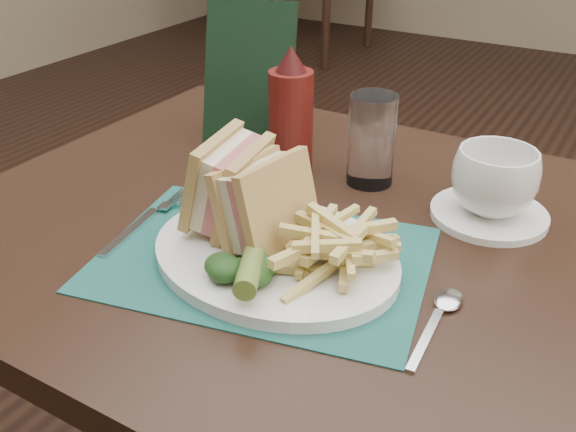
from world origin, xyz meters
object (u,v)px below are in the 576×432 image
(placemat, at_px, (263,259))
(drinking_glass, at_px, (372,140))
(table_main, at_px, (298,424))
(coffee_cup, at_px, (494,181))
(plate, at_px, (275,255))
(check_presenter, at_px, (249,77))
(sandwich_half_b, at_px, (252,196))
(sandwich_half_a, at_px, (212,179))
(saucer, at_px, (489,214))
(ketchup_bottle, at_px, (291,111))

(placemat, height_order, drinking_glass, drinking_glass)
(table_main, relative_size, coffee_cup, 8.34)
(coffee_cup, height_order, drinking_glass, drinking_glass)
(plate, xyz_separation_m, check_presenter, (-0.22, 0.28, 0.10))
(plate, xyz_separation_m, sandwich_half_b, (-0.04, 0.01, 0.06))
(sandwich_half_b, distance_m, coffee_cup, 0.31)
(placemat, relative_size, check_presenter, 1.65)
(sandwich_half_b, relative_size, check_presenter, 0.48)
(sandwich_half_a, distance_m, saucer, 0.36)
(placemat, xyz_separation_m, drinking_glass, (0.02, 0.25, 0.06))
(sandwich_half_a, height_order, check_presenter, check_presenter)
(table_main, distance_m, check_presenter, 0.55)
(plate, xyz_separation_m, ketchup_bottle, (-0.11, 0.23, 0.08))
(placemat, height_order, ketchup_bottle, ketchup_bottle)
(sandwich_half_b, bearing_deg, placemat, -19.42)
(table_main, bearing_deg, drinking_glass, 77.55)
(table_main, xyz_separation_m, placemat, (0.01, -0.11, 0.38))
(plate, distance_m, coffee_cup, 0.30)
(plate, relative_size, ketchup_bottle, 1.61)
(table_main, relative_size, saucer, 6.00)
(placemat, relative_size, coffee_cup, 3.48)
(ketchup_bottle, xyz_separation_m, check_presenter, (-0.11, 0.05, 0.02))
(placemat, distance_m, sandwich_half_a, 0.11)
(placemat, height_order, sandwich_half_b, sandwich_half_b)
(plate, relative_size, sandwich_half_a, 2.61)
(sandwich_half_a, relative_size, drinking_glass, 0.88)
(sandwich_half_a, bearing_deg, plate, -20.78)
(plate, relative_size, saucer, 2.00)
(drinking_glass, xyz_separation_m, ketchup_bottle, (-0.12, -0.02, 0.03))
(placemat, bearing_deg, coffee_cup, 49.44)
(sandwich_half_a, distance_m, ketchup_bottle, 0.21)
(sandwich_half_a, distance_m, coffee_cup, 0.35)
(placemat, distance_m, sandwich_half_b, 0.08)
(table_main, xyz_separation_m, saucer, (0.21, 0.13, 0.38))
(sandwich_half_b, bearing_deg, drinking_glass, 89.34)
(sandwich_half_b, relative_size, ketchup_bottle, 0.59)
(placemat, relative_size, saucer, 2.51)
(plate, relative_size, coffee_cup, 2.78)
(placemat, distance_m, plate, 0.02)
(table_main, relative_size, ketchup_bottle, 4.84)
(sandwich_half_a, bearing_deg, sandwich_half_b, -17.92)
(ketchup_bottle, bearing_deg, plate, -63.83)
(drinking_glass, relative_size, ketchup_bottle, 0.70)
(sandwich_half_a, distance_m, drinking_glass, 0.25)
(table_main, distance_m, plate, 0.40)
(placemat, height_order, plate, plate)
(plate, height_order, check_presenter, check_presenter)
(ketchup_bottle, height_order, check_presenter, check_presenter)
(saucer, xyz_separation_m, ketchup_bottle, (-0.30, -0.00, 0.09))
(table_main, bearing_deg, placemat, -84.63)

